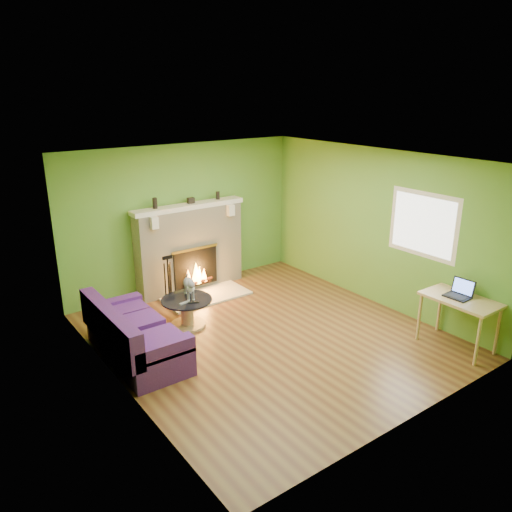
% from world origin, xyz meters
% --- Properties ---
extents(floor, '(5.00, 5.00, 0.00)m').
position_xyz_m(floor, '(0.00, 0.00, 0.00)').
color(floor, '#573019').
rests_on(floor, ground).
extents(ceiling, '(5.00, 5.00, 0.00)m').
position_xyz_m(ceiling, '(0.00, 0.00, 2.60)').
color(ceiling, white).
rests_on(ceiling, wall_back).
extents(wall_back, '(5.00, 0.00, 5.00)m').
position_xyz_m(wall_back, '(0.00, 2.50, 1.30)').
color(wall_back, '#56882C').
rests_on(wall_back, floor).
extents(wall_front, '(5.00, 0.00, 5.00)m').
position_xyz_m(wall_front, '(0.00, -2.50, 1.30)').
color(wall_front, '#56882C').
rests_on(wall_front, floor).
extents(wall_left, '(0.00, 5.00, 5.00)m').
position_xyz_m(wall_left, '(-2.25, 0.00, 1.30)').
color(wall_left, '#56882C').
rests_on(wall_left, floor).
extents(wall_right, '(0.00, 5.00, 5.00)m').
position_xyz_m(wall_right, '(2.25, 0.00, 1.30)').
color(wall_right, '#56882C').
rests_on(wall_right, floor).
extents(window_frame, '(0.00, 1.20, 1.20)m').
position_xyz_m(window_frame, '(2.24, -0.90, 1.55)').
color(window_frame, silver).
rests_on(window_frame, wall_right).
extents(window_pane, '(0.00, 1.06, 1.06)m').
position_xyz_m(window_pane, '(2.23, -0.90, 1.55)').
color(window_pane, white).
rests_on(window_pane, wall_right).
extents(fireplace, '(2.10, 0.46, 1.58)m').
position_xyz_m(fireplace, '(0.00, 2.32, 0.77)').
color(fireplace, beige).
rests_on(fireplace, floor).
extents(hearth, '(1.50, 0.75, 0.03)m').
position_xyz_m(hearth, '(0.00, 1.80, 0.01)').
color(hearth, beige).
rests_on(hearth, floor).
extents(mantel, '(2.10, 0.28, 0.08)m').
position_xyz_m(mantel, '(0.00, 2.30, 1.54)').
color(mantel, beige).
rests_on(mantel, fireplace).
extents(sofa, '(0.85, 1.79, 0.80)m').
position_xyz_m(sofa, '(-1.86, 0.57, 0.31)').
color(sofa, '#431757').
rests_on(sofa, floor).
extents(coffee_table, '(0.78, 0.78, 0.44)m').
position_xyz_m(coffee_table, '(-0.80, 1.00, 0.25)').
color(coffee_table, tan).
rests_on(coffee_table, floor).
extents(desk, '(0.59, 1.01, 0.75)m').
position_xyz_m(desk, '(1.95, -1.83, 0.66)').
color(desk, tan).
rests_on(desk, floor).
extents(cat, '(0.39, 0.61, 0.36)m').
position_xyz_m(cat, '(-0.72, 1.05, 0.62)').
color(cat, slate).
rests_on(cat, coffee_table).
extents(remote_silver, '(0.17, 0.07, 0.02)m').
position_xyz_m(remote_silver, '(-0.90, 0.88, 0.45)').
color(remote_silver, gray).
rests_on(remote_silver, coffee_table).
extents(remote_black, '(0.16, 0.10, 0.02)m').
position_xyz_m(remote_black, '(-0.78, 0.82, 0.45)').
color(remote_black, black).
rests_on(remote_black, coffee_table).
extents(laptop, '(0.30, 0.34, 0.25)m').
position_xyz_m(laptop, '(1.93, -1.78, 0.87)').
color(laptop, black).
rests_on(laptop, desk).
extents(fire_tools, '(0.22, 0.22, 0.82)m').
position_xyz_m(fire_tools, '(-0.63, 1.95, 0.44)').
color(fire_tools, black).
rests_on(fire_tools, hearth).
extents(mantel_vase_left, '(0.08, 0.08, 0.18)m').
position_xyz_m(mantel_vase_left, '(-0.62, 2.33, 1.67)').
color(mantel_vase_left, black).
rests_on(mantel_vase_left, mantel).
extents(mantel_vase_right, '(0.07, 0.07, 0.14)m').
position_xyz_m(mantel_vase_right, '(0.62, 2.33, 1.65)').
color(mantel_vase_right, black).
rests_on(mantel_vase_right, mantel).
extents(mantel_box, '(0.12, 0.08, 0.10)m').
position_xyz_m(mantel_box, '(0.06, 2.33, 1.63)').
color(mantel_box, black).
rests_on(mantel_box, mantel).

